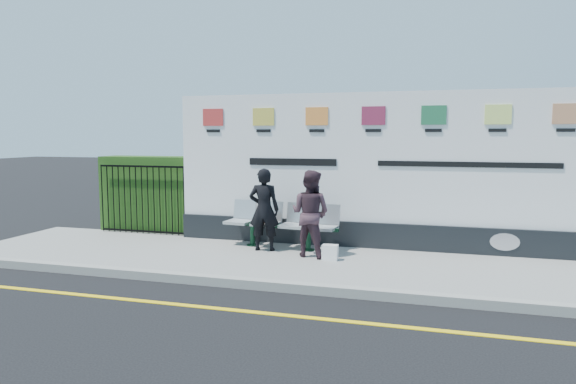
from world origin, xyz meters
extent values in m
plane|color=black|center=(0.00, 0.00, 0.00)|extent=(80.00, 80.00, 0.00)
cube|color=gray|center=(0.00, 2.50, 0.06)|extent=(14.00, 3.00, 0.12)
cube|color=gray|center=(0.00, 1.00, 0.07)|extent=(14.00, 0.18, 0.14)
cube|color=yellow|center=(0.00, 0.00, 0.00)|extent=(14.00, 0.10, 0.01)
cube|color=black|center=(0.50, 3.85, 0.37)|extent=(8.00, 0.30, 0.50)
cube|color=white|center=(0.50, 3.85, 1.87)|extent=(8.00, 0.14, 2.50)
cube|color=#254B16|center=(-4.58, 4.30, 0.97)|extent=(2.35, 0.70, 1.70)
imported|color=black|center=(-1.43, 2.99, 0.90)|extent=(0.62, 0.45, 1.57)
imported|color=#3C272F|center=(-0.49, 2.79, 0.90)|extent=(0.89, 0.77, 1.56)
cube|color=black|center=(-1.50, 3.31, 0.71)|extent=(0.29, 0.14, 0.22)
cube|color=white|center=(-0.08, 2.58, 0.26)|extent=(0.27, 0.16, 0.27)
camera|label=1|loc=(1.63, -6.10, 2.30)|focal=32.00mm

